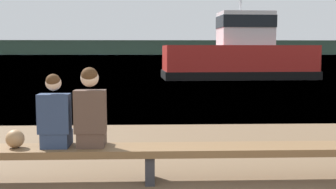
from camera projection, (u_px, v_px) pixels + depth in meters
name	position (u px, v px, depth m)	size (l,w,h in m)	color
water_surface	(154.00, 56.00, 128.76)	(240.00, 240.00, 0.00)	#5684A3
far_shoreline	(153.00, 47.00, 173.72)	(600.00, 12.00, 5.69)	#2D3D2D
bench_main	(150.00, 153.00, 5.36)	(6.84, 0.51, 0.45)	brown
person_left	(55.00, 117.00, 5.27)	(0.39, 0.41, 0.93)	navy
person_right	(91.00, 112.00, 5.28)	(0.39, 0.42, 1.01)	#4C382D
shopping_bag	(15.00, 139.00, 5.28)	(0.23, 0.22, 0.23)	#9E754C
tugboat_red	(239.00, 57.00, 25.06)	(9.08, 4.10, 6.55)	red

